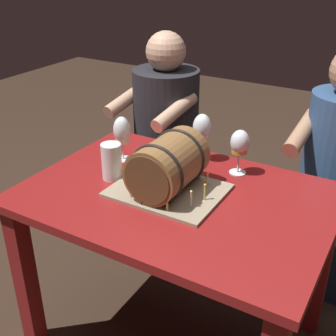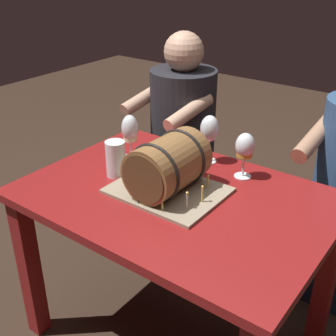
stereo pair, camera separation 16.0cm
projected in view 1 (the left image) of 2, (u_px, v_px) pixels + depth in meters
name	position (u px, v px, depth m)	size (l,w,h in m)	color
ground_plane	(175.00, 333.00, 1.97)	(8.00, 8.00, 0.00)	#332319
dining_table	(176.00, 221.00, 1.70)	(1.14, 0.80, 0.73)	maroon
barrel_cake	(168.00, 167.00, 1.60)	(0.41, 0.32, 0.22)	gray
wine_glass_empty	(202.00, 128.00, 1.83)	(0.08, 0.08, 0.21)	white
wine_glass_amber	(240.00, 144.00, 1.73)	(0.08, 0.08, 0.19)	white
wine_glass_white	(122.00, 132.00, 1.84)	(0.07, 0.07, 0.20)	white
beer_pint	(112.00, 163.00, 1.72)	(0.08, 0.08, 0.15)	white
person_seated_left	(166.00, 145.00, 2.46)	(0.43, 0.51, 1.18)	black
person_seated_right	(334.00, 186.00, 2.05)	(0.38, 0.47, 1.20)	#1B2D46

